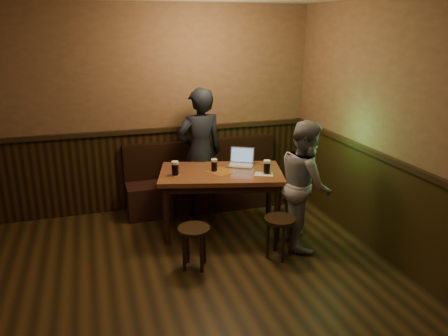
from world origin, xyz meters
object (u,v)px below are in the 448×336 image
at_px(pint_mid, 214,165).
at_px(stool_left, 194,236).
at_px(pub_table, 221,180).
at_px(person_grey, 305,184).
at_px(bench, 204,186).
at_px(stool_right, 280,226).
at_px(pint_right, 267,167).
at_px(person_suit, 200,153).
at_px(laptop, 241,161).
at_px(pint_left, 175,168).

bearing_deg(pint_mid, stool_left, -119.66).
xyz_separation_m(pub_table, person_grey, (0.84, -0.60, 0.06)).
distance_m(bench, stool_right, 1.71).
xyz_separation_m(pint_right, person_grey, (0.33, -0.36, -0.13)).
distance_m(pub_table, stool_left, 0.99).
height_order(stool_right, pint_right, pint_right).
distance_m(pint_right, person_suit, 1.04).
relative_size(pint_right, person_grey, 0.11).
height_order(bench, laptop, laptop).
height_order(pint_left, person_grey, person_grey).
height_order(bench, pint_left, pint_left).
bearing_deg(person_grey, pint_mid, 69.05).
distance_m(stool_left, pint_right, 1.27).
relative_size(stool_right, person_suit, 0.27).
height_order(bench, pint_right, pint_right).
bearing_deg(laptop, pint_right, -37.66).
relative_size(person_suit, person_grey, 1.17).
xyz_separation_m(pub_table, person_suit, (-0.11, 0.60, 0.19)).
relative_size(pint_right, person_suit, 0.10).
xyz_separation_m(bench, pint_left, (-0.56, -0.80, 0.57)).
distance_m(stool_left, stool_right, 0.96).
xyz_separation_m(pub_table, stool_right, (0.43, -0.83, -0.31)).
distance_m(pub_table, person_suit, 0.64).
bearing_deg(pub_table, person_suit, 115.17).
distance_m(bench, pint_right, 1.31).
xyz_separation_m(laptop, person_suit, (-0.44, 0.42, 0.02)).
bearing_deg(pint_right, bench, 115.45).
height_order(pub_table, stool_left, pub_table).
relative_size(pint_left, pint_mid, 1.11).
bearing_deg(person_grey, stool_right, 133.47).
xyz_separation_m(stool_right, person_suit, (-0.54, 1.43, 0.50)).
bearing_deg(pint_right, person_suit, 126.24).
bearing_deg(bench, pub_table, -90.00).
xyz_separation_m(bench, stool_right, (0.43, -1.65, 0.07)).
relative_size(bench, person_suit, 1.26).
height_order(pub_table, pint_left, pint_left).
relative_size(stool_left, pint_left, 2.66).
height_order(pub_table, stool_right, pub_table).
height_order(pub_table, pint_mid, pint_mid).
relative_size(pint_mid, pint_right, 0.93).
relative_size(bench, stool_right, 4.62).
xyz_separation_m(person_suit, person_grey, (0.95, -1.20, -0.13)).
relative_size(stool_left, person_grey, 0.31).
bearing_deg(person_grey, pint_right, 56.50).
bearing_deg(stool_right, pub_table, 117.26).
distance_m(pint_mid, laptop, 0.43).
relative_size(pint_right, laptop, 0.44).
bearing_deg(stool_left, stool_right, -3.74).
distance_m(pint_left, person_grey, 1.54).
height_order(stool_right, person_suit, person_suit).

